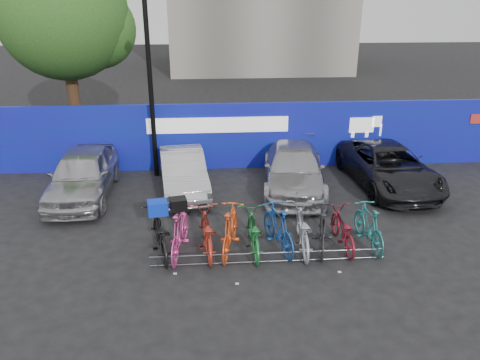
{
  "coord_description": "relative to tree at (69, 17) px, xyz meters",
  "views": [
    {
      "loc": [
        -1.36,
        -10.14,
        6.03
      ],
      "look_at": [
        -0.49,
        2.0,
        1.11
      ],
      "focal_mm": 35.0,
      "sensor_mm": 36.0,
      "label": 1
    }
  ],
  "objects": [
    {
      "name": "bike_4",
      "position": [
        6.46,
        -10.05,
        -4.56
      ],
      "size": [
        0.72,
        1.96,
        1.02
      ],
      "primitive_type": "imported",
      "rotation": [
        0.0,
        0.0,
        3.16
      ],
      "color": "#1D7533",
      "rests_on": "ground"
    },
    {
      "name": "car_1",
      "position": [
        4.58,
        -6.05,
        -4.42
      ],
      "size": [
        1.87,
        4.08,
        1.3
      ],
      "primitive_type": "imported",
      "rotation": [
        0.0,
        0.0,
        0.13
      ],
      "color": "#A8A7AD",
      "rests_on": "ground"
    },
    {
      "name": "bike_5",
      "position": [
        7.1,
        -9.98,
        -4.49
      ],
      "size": [
        1.0,
        2.01,
        1.16
      ],
      "primitive_type": "imported",
      "rotation": [
        0.0,
        0.0,
        3.39
      ],
      "color": "#17499F",
      "rests_on": "ground"
    },
    {
      "name": "cargo_crate",
      "position": [
        4.17,
        -9.99,
        -3.83
      ],
      "size": [
        0.53,
        0.44,
        0.34
      ],
      "primitive_type": "cube",
      "rotation": [
        0.0,
        0.0,
        0.18
      ],
      "color": "#0B2DC9",
      "rests_on": "bike_0"
    },
    {
      "name": "bike_8",
      "position": [
        8.72,
        -9.99,
        -4.58
      ],
      "size": [
        0.7,
        1.87,
        0.97
      ],
      "primitive_type": "imported",
      "rotation": [
        0.0,
        0.0,
        3.17
      ],
      "color": "maroon",
      "rests_on": "ground"
    },
    {
      "name": "lamppost",
      "position": [
        3.57,
        -4.66,
        -1.8
      ],
      "size": [
        0.25,
        0.5,
        6.11
      ],
      "color": "black",
      "rests_on": "ground"
    },
    {
      "name": "bike_6",
      "position": [
        7.69,
        -10.02,
        -4.53
      ],
      "size": [
        0.84,
        2.09,
        1.08
      ],
      "primitive_type": "imported",
      "rotation": [
        0.0,
        0.0,
        3.08
      ],
      "color": "#A1A3A9",
      "rests_on": "ground"
    },
    {
      "name": "bike_9",
      "position": [
        9.4,
        -9.98,
        -4.52
      ],
      "size": [
        0.66,
        1.88,
        1.11
      ],
      "primitive_type": "imported",
      "rotation": [
        0.0,
        0.0,
        3.22
      ],
      "color": "#217979",
      "rests_on": "ground"
    },
    {
      "name": "bike_0",
      "position": [
        4.17,
        -9.99,
        -4.53
      ],
      "size": [
        1.16,
        2.15,
        1.07
      ],
      "primitive_type": "imported",
      "rotation": [
        0.0,
        0.0,
        3.37
      ],
      "color": "black",
      "rests_on": "ground"
    },
    {
      "name": "bike_1",
      "position": [
        4.67,
        -10.04,
        -4.47
      ],
      "size": [
        0.86,
        2.06,
        1.2
      ],
      "primitive_type": "imported",
      "rotation": [
        0.0,
        0.0,
        2.99
      ],
      "color": "#D83D8D",
      "rests_on": "ground"
    },
    {
      "name": "cargo_topcase",
      "position": [
        4.67,
        -10.04,
        -3.72
      ],
      "size": [
        0.45,
        0.41,
        0.28
      ],
      "primitive_type": "cube",
      "rotation": [
        0.0,
        0.0,
        0.2
      ],
      "color": "black",
      "rests_on": "bike_1"
    },
    {
      "name": "ground",
      "position": [
        6.77,
        -10.06,
        -5.07
      ],
      "size": [
        100.0,
        100.0,
        0.0
      ],
      "primitive_type": "plane",
      "color": "black",
      "rests_on": "ground"
    },
    {
      "name": "car_0",
      "position": [
        1.48,
        -6.32,
        -4.32
      ],
      "size": [
        1.85,
        4.44,
        1.5
      ],
      "primitive_type": "imported",
      "rotation": [
        0.0,
        0.0,
        0.02
      ],
      "color": "#A2A2A6",
      "rests_on": "ground"
    },
    {
      "name": "hoarding",
      "position": [
        6.78,
        -4.06,
        -3.86
      ],
      "size": [
        22.0,
        0.18,
        2.4
      ],
      "color": "#0A2396",
      "rests_on": "ground"
    },
    {
      "name": "bike_7",
      "position": [
        8.19,
        -10.08,
        -4.5
      ],
      "size": [
        0.92,
        1.96,
        1.14
      ],
      "primitive_type": "imported",
      "rotation": [
        0.0,
        0.0,
        2.93
      ],
      "color": "#252528",
      "rests_on": "ground"
    },
    {
      "name": "tree",
      "position": [
        0.0,
        0.0,
        0.0
      ],
      "size": [
        5.4,
        5.2,
        7.8
      ],
      "color": "#382314",
      "rests_on": "ground"
    },
    {
      "name": "car_3",
      "position": [
        11.32,
        -6.16,
        -4.4
      ],
      "size": [
        2.51,
        4.97,
        1.35
      ],
      "primitive_type": "imported",
      "rotation": [
        0.0,
        0.0,
        0.06
      ],
      "color": "black",
      "rests_on": "ground"
    },
    {
      "name": "car_2",
      "position": [
        8.18,
        -6.11,
        -4.39
      ],
      "size": [
        2.52,
        4.91,
        1.36
      ],
      "primitive_type": "imported",
      "rotation": [
        0.0,
        0.0,
        -0.13
      ],
      "color": "#99999E",
      "rests_on": "ground"
    },
    {
      "name": "bike_3",
      "position": [
        5.9,
        -10.04,
        -4.47
      ],
      "size": [
        0.99,
        2.08,
        1.2
      ],
      "primitive_type": "imported",
      "rotation": [
        0.0,
        0.0,
        2.92
      ],
      "color": "#EA4C1B",
      "rests_on": "ground"
    },
    {
      "name": "bike_rack",
      "position": [
        6.77,
        -10.66,
        -4.91
      ],
      "size": [
        5.6,
        0.03,
        0.3
      ],
      "color": "#595B60",
      "rests_on": "ground"
    },
    {
      "name": "bike_2",
      "position": [
        5.31,
        -10.0,
        -4.54
      ],
      "size": [
        0.88,
        2.06,
        1.05
      ],
      "primitive_type": "imported",
      "rotation": [
        0.0,
        0.0,
        3.23
      ],
      "color": "#B13220",
      "rests_on": "ground"
    }
  ]
}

